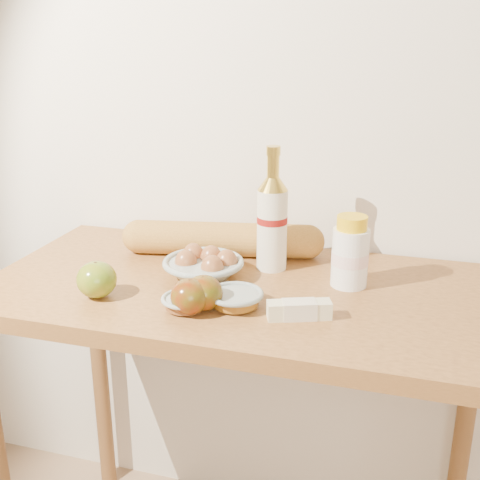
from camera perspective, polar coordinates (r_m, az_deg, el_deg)
name	(u,v)px	position (r m, az deg, el deg)	size (l,w,h in m)	color
back_wall	(279,95)	(1.61, 3.72, 13.57)	(3.50, 0.02, 2.60)	silver
table	(244,332)	(1.45, 0.34, -8.74)	(1.20, 0.60, 0.90)	#A76E35
bourbon_bottle	(272,220)	(1.46, 3.06, 1.87)	(0.09, 0.09, 0.30)	beige
cream_bottle	(350,254)	(1.39, 10.40, -1.29)	(0.11, 0.11, 0.17)	white
egg_bowl	(204,266)	(1.44, -3.41, -2.44)	(0.23, 0.23, 0.07)	#93A09B
baguette	(222,239)	(1.57, -1.70, 0.09)	(0.54, 0.19, 0.09)	gold
apple_yellowgreen	(97,280)	(1.36, -13.43, -3.67)	(0.11, 0.11, 0.08)	olive
apple_redgreen_front	(203,293)	(1.27, -3.49, -5.03)	(0.09, 0.09, 0.08)	maroon
apple_redgreen_right	(190,296)	(1.25, -4.76, -5.35)	(0.08, 0.08, 0.08)	maroon
sugar_bowl	(185,302)	(1.28, -5.20, -5.92)	(0.13, 0.13, 0.03)	#94A19B
syrup_bowl	(235,299)	(1.28, -0.44, -5.57)	(0.14, 0.14, 0.03)	gray
butter_stick	(299,310)	(1.24, 5.63, -6.62)	(0.14, 0.08, 0.04)	beige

